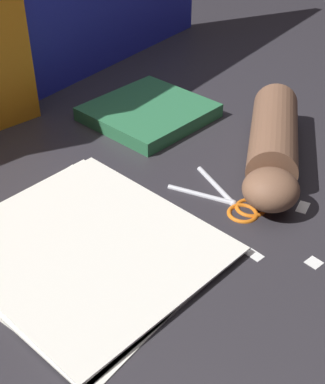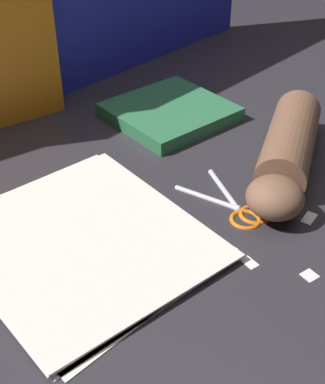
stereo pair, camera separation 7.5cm
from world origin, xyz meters
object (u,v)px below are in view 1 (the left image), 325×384
Objects in this scene: book_closed at (149,112)px; scissors at (233,201)px; paper_stack at (84,247)px; hand_forearm at (273,145)px.

scissors is at bearing -115.51° from book_closed.
paper_stack is at bearing -153.20° from book_closed.
scissors is at bearing -176.54° from hand_forearm.
paper_stack is at bearing 165.12° from hand_forearm.
book_closed is at bearing 64.49° from scissors.
hand_forearm reaches higher than scissors.
hand_forearm is (0.13, 0.01, 0.04)m from scissors.
scissors is at bearing -24.79° from paper_stack.
book_closed is 1.38× the size of scissors.
paper_stack is 0.37m from hand_forearm.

